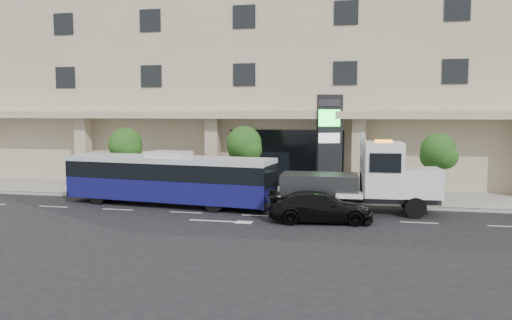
# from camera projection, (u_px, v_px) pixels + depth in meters

# --- Properties ---
(ground) EXTENTS (120.00, 120.00, 0.00)m
(ground) POSITION_uv_depth(u_px,v_px,m) (264.00, 210.00, 27.46)
(ground) COLOR black
(ground) RESTS_ON ground
(sidewalk) EXTENTS (120.00, 6.00, 0.15)m
(sidewalk) POSITION_uv_depth(u_px,v_px,m) (279.00, 194.00, 32.32)
(sidewalk) COLOR gray
(sidewalk) RESTS_ON ground
(curb) EXTENTS (120.00, 0.30, 0.15)m
(curb) POSITION_uv_depth(u_px,v_px,m) (271.00, 202.00, 29.40)
(curb) COLOR gray
(curb) RESTS_ON ground
(convention_center) EXTENTS (60.00, 17.60, 20.00)m
(convention_center) POSITION_uv_depth(u_px,v_px,m) (300.00, 57.00, 41.52)
(convention_center) COLOR tan
(convention_center) RESTS_ON ground
(tree_left) EXTENTS (2.27, 2.20, 4.22)m
(tree_left) POSITION_uv_depth(u_px,v_px,m) (126.00, 147.00, 32.71)
(tree_left) COLOR #422B19
(tree_left) RESTS_ON sidewalk
(tree_mid) EXTENTS (2.28, 2.20, 4.38)m
(tree_mid) POSITION_uv_depth(u_px,v_px,m) (244.00, 146.00, 31.05)
(tree_mid) COLOR #422B19
(tree_mid) RESTS_ON sidewalk
(tree_right) EXTENTS (2.10, 2.00, 4.04)m
(tree_right) POSITION_uv_depth(u_px,v_px,m) (439.00, 153.00, 28.71)
(tree_right) COLOR #422B19
(tree_right) RESTS_ON sidewalk
(city_bus) EXTENTS (12.59, 4.05, 3.14)m
(city_bus) POSITION_uv_depth(u_px,v_px,m) (169.00, 178.00, 28.80)
(city_bus) COLOR black
(city_bus) RESTS_ON ground
(tow_truck) EXTENTS (9.46, 2.68, 4.30)m
(tow_truck) POSITION_uv_depth(u_px,v_px,m) (367.00, 180.00, 26.56)
(tow_truck) COLOR #2D3033
(tow_truck) RESTS_ON ground
(black_sedan) EXTENTS (5.33, 2.73, 1.48)m
(black_sedan) POSITION_uv_depth(u_px,v_px,m) (320.00, 207.00, 24.47)
(black_sedan) COLOR black
(black_sedan) RESTS_ON ground
(signage_pylon) EXTENTS (1.67, 1.04, 6.34)m
(signage_pylon) POSITION_uv_depth(u_px,v_px,m) (329.00, 144.00, 31.94)
(signage_pylon) COLOR black
(signage_pylon) RESTS_ON sidewalk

